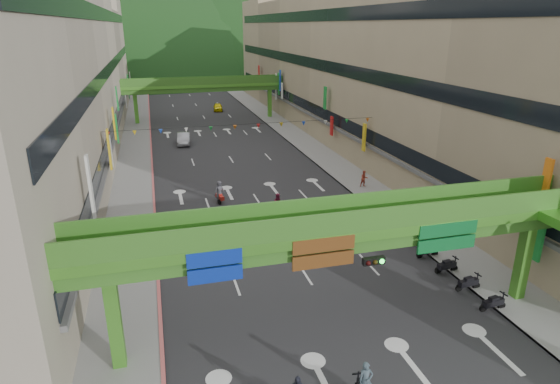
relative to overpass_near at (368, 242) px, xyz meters
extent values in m
cube|color=#28282B|center=(-0.93, 44.62, -5.20)|extent=(18.00, 140.00, 0.02)
cube|color=gray|center=(-11.93, 44.62, -5.13)|extent=(4.00, 140.00, 0.15)
cube|color=gray|center=(10.07, 44.62, -5.13)|extent=(4.00, 140.00, 0.15)
cube|color=#CC5959|center=(-10.03, 44.62, -5.12)|extent=(0.20, 140.00, 0.18)
cube|color=gray|center=(8.17, 44.62, -5.12)|extent=(0.20, 140.00, 0.18)
cube|color=#9E937F|center=(-19.93, 44.62, 4.29)|extent=(12.00, 95.00, 19.00)
cube|color=black|center=(-13.88, 44.62, -1.01)|extent=(0.08, 90.25, 1.40)
cube|color=black|center=(-13.88, 44.62, 4.99)|extent=(0.08, 90.25, 1.40)
cube|color=black|center=(-13.88, 44.62, 10.99)|extent=(0.08, 90.25, 1.40)
cube|color=gray|center=(18.07, 44.62, 4.29)|extent=(12.00, 95.00, 19.00)
cube|color=black|center=(12.02, 44.62, -1.01)|extent=(0.08, 90.25, 1.40)
cube|color=black|center=(12.02, 44.62, 4.99)|extent=(0.08, 90.25, 1.40)
cube|color=black|center=(12.02, 44.62, 10.99)|extent=(0.08, 90.25, 1.40)
cube|color=#4C9E2D|center=(-0.93, 0.62, 0.54)|extent=(28.00, 2.20, 0.50)
cube|color=#387223|center=(-0.93, 0.62, -0.06)|extent=(28.00, 1.76, 0.70)
cube|color=#4C9E2D|center=(-11.93, 0.62, -2.81)|extent=(0.60, 0.60, 4.80)
cube|color=#4C9E2D|center=(10.07, 0.62, -2.81)|extent=(0.60, 0.60, 4.80)
cube|color=#387223|center=(-0.93, -0.42, 1.34)|extent=(28.00, 0.12, 1.10)
cube|color=#387223|center=(-0.93, 1.66, 1.34)|extent=(28.00, 0.12, 1.10)
cube|color=navy|center=(-7.43, -0.46, -0.06)|extent=(2.40, 0.12, 1.50)
cube|color=#593314|center=(-2.43, -0.46, -0.06)|extent=(3.00, 0.12, 1.50)
cube|color=#0C5926|center=(4.07, -0.46, -0.06)|extent=(3.20, 0.12, 1.50)
cube|color=black|center=(0.07, -0.61, -0.71)|extent=(1.10, 0.28, 0.35)
cube|color=#4C9E2D|center=(-0.93, 59.62, 0.54)|extent=(28.00, 2.20, 0.50)
cube|color=#387223|center=(-0.93, 59.62, -0.06)|extent=(28.00, 1.76, 0.70)
cube|color=#4C9E2D|center=(-11.93, 59.62, -2.81)|extent=(0.60, 0.60, 4.80)
cube|color=#4C9E2D|center=(10.07, 59.62, -2.81)|extent=(0.60, 0.60, 4.80)
cube|color=#387223|center=(-0.93, 58.58, 1.34)|extent=(28.00, 0.12, 1.10)
cube|color=#387223|center=(-0.93, 60.66, 1.34)|extent=(28.00, 0.12, 1.10)
ellipsoid|color=#1C4419|center=(-15.93, 154.62, -5.21)|extent=(168.00, 140.00, 112.00)
ellipsoid|color=#1C4419|center=(24.07, 174.62, -5.21)|extent=(208.00, 176.00, 128.00)
cylinder|color=black|center=(-0.93, 24.62, 0.99)|extent=(26.00, 0.03, 0.03)
cone|color=red|center=(-13.43, 24.62, 0.74)|extent=(0.36, 0.36, 0.40)
cone|color=gold|center=(-11.16, 24.62, 0.74)|extent=(0.36, 0.36, 0.40)
cone|color=#193FB2|center=(-8.89, 24.62, 0.74)|extent=(0.36, 0.36, 0.40)
cone|color=silver|center=(-6.61, 24.62, 0.74)|extent=(0.36, 0.36, 0.40)
cone|color=#198C33|center=(-4.34, 24.62, 0.74)|extent=(0.36, 0.36, 0.40)
cone|color=orange|center=(-2.07, 24.62, 0.74)|extent=(0.36, 0.36, 0.40)
cone|color=red|center=(0.20, 24.62, 0.74)|extent=(0.36, 0.36, 0.40)
cone|color=gold|center=(2.48, 24.62, 0.74)|extent=(0.36, 0.36, 0.40)
cone|color=#193FB2|center=(4.75, 24.62, 0.74)|extent=(0.36, 0.36, 0.40)
cone|color=silver|center=(7.02, 24.62, 0.74)|extent=(0.36, 0.36, 0.40)
cone|color=#198C33|center=(9.29, 24.62, 0.74)|extent=(0.36, 0.36, 0.40)
cone|color=orange|center=(11.57, 24.62, 0.74)|extent=(0.36, 0.36, 0.40)
cube|color=black|center=(-1.96, -3.84, -4.16)|extent=(0.55, 0.13, 0.06)
imported|color=#384952|center=(-1.89, -4.38, -4.04)|extent=(0.65, 0.47, 1.64)
cube|color=black|center=(-0.21, 15.79, -4.66)|extent=(0.40, 1.31, 0.35)
cube|color=black|center=(-0.21, 15.79, -4.41)|extent=(0.32, 0.56, 0.18)
cube|color=black|center=(-0.22, 16.34, -4.16)|extent=(0.55, 0.08, 0.06)
cylinder|color=black|center=(-0.22, 16.34, -4.96)|extent=(0.12, 0.50, 0.50)
cylinder|color=black|center=(-0.19, 15.24, -4.96)|extent=(0.12, 0.50, 0.50)
imported|color=maroon|center=(-0.21, 15.79, -3.93)|extent=(0.92, 0.73, 1.85)
cube|color=maroon|center=(-4.31, 20.76, -4.66)|extent=(0.66, 1.35, 0.35)
cube|color=maroon|center=(-4.31, 20.76, -4.41)|extent=(0.43, 0.61, 0.18)
cube|color=maroon|center=(-4.17, 21.30, -4.16)|extent=(0.55, 0.19, 0.06)
cylinder|color=black|center=(-4.17, 21.30, -4.96)|extent=(0.22, 0.51, 0.50)
cylinder|color=black|center=(-4.44, 20.23, -4.96)|extent=(0.22, 0.51, 0.50)
imported|color=#414047|center=(-4.31, 20.76, -4.01)|extent=(0.93, 0.73, 1.69)
cube|color=black|center=(7.87, -0.10, -4.66)|extent=(1.33, 0.49, 0.35)
cube|color=black|center=(7.87, -0.10, -4.41)|extent=(0.58, 0.36, 0.18)
cube|color=black|center=(8.41, -0.16, -4.16)|extent=(0.12, 0.55, 0.06)
cylinder|color=black|center=(8.41, -0.16, -4.96)|extent=(0.51, 0.15, 0.50)
cylinder|color=black|center=(7.32, -0.04, -4.96)|extent=(0.51, 0.15, 0.50)
cube|color=black|center=(7.87, 2.10, -4.66)|extent=(1.33, 0.49, 0.35)
cube|color=black|center=(7.87, 2.10, -4.41)|extent=(0.58, 0.36, 0.18)
cube|color=black|center=(8.41, 2.04, -4.16)|extent=(0.12, 0.55, 0.06)
cylinder|color=black|center=(8.41, 2.04, -4.96)|extent=(0.51, 0.15, 0.50)
cylinder|color=black|center=(7.32, 2.16, -4.96)|extent=(0.51, 0.15, 0.50)
cube|color=black|center=(7.87, 4.30, -4.66)|extent=(1.33, 0.49, 0.35)
cube|color=black|center=(7.87, 4.30, -4.41)|extent=(0.58, 0.36, 0.18)
cube|color=black|center=(8.41, 4.24, -4.16)|extent=(0.12, 0.55, 0.06)
cylinder|color=black|center=(8.41, 4.24, -4.96)|extent=(0.51, 0.15, 0.50)
cylinder|color=black|center=(7.32, 4.36, -4.96)|extent=(0.51, 0.15, 0.50)
cube|color=black|center=(7.87, 6.50, -4.66)|extent=(1.33, 0.49, 0.35)
cube|color=black|center=(7.87, 6.50, -4.41)|extent=(0.58, 0.36, 0.18)
cube|color=black|center=(8.41, 6.44, -4.16)|extent=(0.12, 0.55, 0.06)
cylinder|color=black|center=(8.41, 6.44, -4.96)|extent=(0.51, 0.15, 0.50)
cylinder|color=black|center=(7.32, 6.56, -4.96)|extent=(0.51, 0.15, 0.50)
cube|color=black|center=(7.87, 8.70, -4.66)|extent=(1.33, 0.49, 0.35)
cube|color=black|center=(7.87, 8.70, -4.41)|extent=(0.58, 0.36, 0.18)
cube|color=black|center=(8.41, 8.64, -4.16)|extent=(0.12, 0.55, 0.06)
cylinder|color=black|center=(8.41, 8.64, -4.96)|extent=(0.51, 0.15, 0.50)
cylinder|color=black|center=(7.32, 8.76, -4.96)|extent=(0.51, 0.15, 0.50)
cube|color=black|center=(7.87, 10.90, -4.66)|extent=(1.33, 0.49, 0.35)
cube|color=black|center=(7.87, 10.90, -4.41)|extent=(0.58, 0.36, 0.18)
cube|color=black|center=(8.41, 10.84, -4.16)|extent=(0.12, 0.55, 0.06)
cylinder|color=black|center=(8.41, 10.84, -4.96)|extent=(0.51, 0.15, 0.50)
cylinder|color=black|center=(7.32, 10.96, -4.96)|extent=(0.51, 0.15, 0.50)
imported|color=#A1A3AA|center=(-5.74, 43.86, -4.45)|extent=(2.04, 4.73, 1.51)
imported|color=yellow|center=(2.35, 68.42, -4.52)|extent=(2.08, 4.21, 1.38)
imported|color=#A83C29|center=(9.88, 21.05, -4.41)|extent=(0.80, 0.63, 1.60)
imported|color=black|center=(8.87, 12.27, -4.44)|extent=(0.94, 0.85, 1.54)
imported|color=navy|center=(11.27, 12.38, -4.35)|extent=(0.94, 0.79, 1.71)
camera|label=1|loc=(-9.45, -18.52, 9.84)|focal=30.00mm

